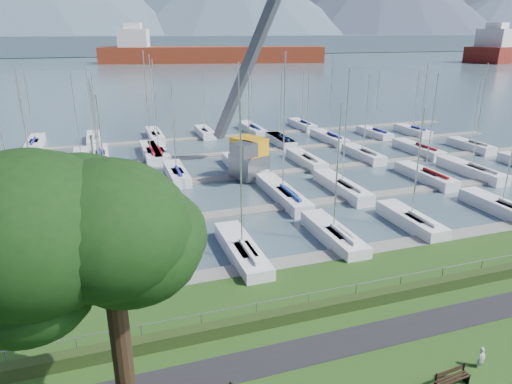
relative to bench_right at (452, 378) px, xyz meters
name	(u,v)px	position (x,y,z in m)	size (l,w,h in m)	color
path	(351,341)	(-2.63, 4.14, -0.41)	(160.00, 2.00, 0.04)	black
water	(116,60)	(-2.63, 267.14, -0.82)	(800.00, 540.00, 0.20)	#475C68
hedge	(327,307)	(-2.63, 6.74, -0.07)	(80.00, 0.70, 0.70)	#243413
fence	(325,290)	(-2.63, 7.14, 0.78)	(0.04, 0.04, 80.00)	gray
foothill	(111,45)	(-2.63, 337.14, 5.58)	(900.00, 80.00, 12.00)	#455765
docks	(215,179)	(-2.63, 33.14, -0.64)	(90.00, 41.60, 0.25)	slate
bench_right	(452,378)	(0.00, 0.00, 0.00)	(1.83, 0.57, 0.85)	black
person	(482,356)	(2.16, 0.57, 0.18)	(0.44, 0.29, 1.20)	#B4B4BB
tree	(88,235)	(-14.10, 0.63, 8.72)	(7.38, 8.94, 12.48)	black
crane	(249,125)	(1.52, 33.65, 4.91)	(7.96, 12.82, 22.35)	slate
cargo_ship_mid	(204,55)	(38.94, 224.74, 3.02)	(112.70, 42.00, 21.50)	maroon
sailboat_fleet	(180,123)	(-5.44, 36.68, 5.01)	(75.03, 49.78, 13.75)	maroon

